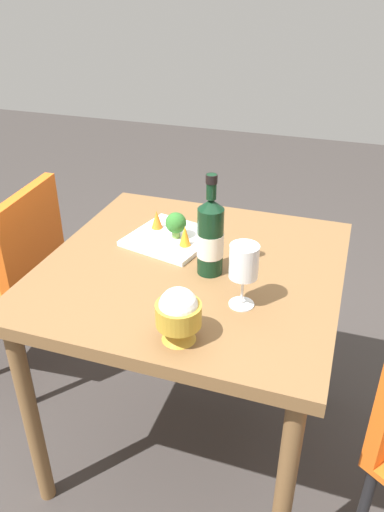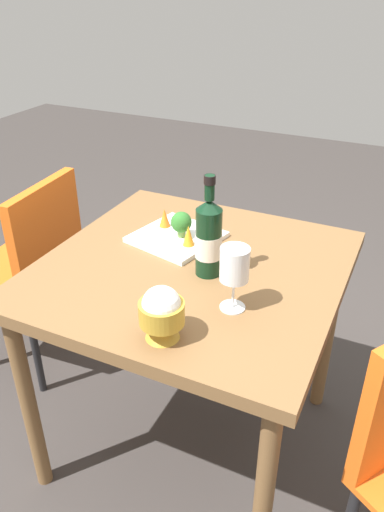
{
  "view_description": "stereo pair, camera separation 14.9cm",
  "coord_description": "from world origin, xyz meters",
  "views": [
    {
      "loc": [
        0.42,
        -1.23,
        1.53
      ],
      "look_at": [
        0.0,
        0.0,
        0.79
      ],
      "focal_mm": 35.13,
      "sensor_mm": 36.0,
      "label": 1
    },
    {
      "loc": [
        0.55,
        -1.17,
        1.53
      ],
      "look_at": [
        0.0,
        0.0,
        0.79
      ],
      "focal_mm": 35.13,
      "sensor_mm": 36.0,
      "label": 2
    }
  ],
  "objects": [
    {
      "name": "rice_bowl",
      "position": [
        0.08,
        -0.34,
        0.83
      ],
      "size": [
        0.11,
        0.11,
        0.14
      ],
      "color": "gold",
      "rests_on": "dining_table"
    },
    {
      "name": "broccoli_floret",
      "position": [
        -0.1,
        0.12,
        0.82
      ],
      "size": [
        0.07,
        0.07,
        0.09
      ],
      "color": "#729E4C",
      "rests_on": "serving_plate"
    },
    {
      "name": "ground_plane",
      "position": [
        0.0,
        0.0,
        0.0
      ],
      "size": [
        8.0,
        8.0,
        0.0
      ],
      "primitive_type": "plane",
      "color": "#383330"
    },
    {
      "name": "carrot_garnish_left",
      "position": [
        -0.18,
        0.17,
        0.8
      ],
      "size": [
        0.04,
        0.04,
        0.06
      ],
      "color": "orange",
      "rests_on": "serving_plate"
    },
    {
      "name": "wine_glass",
      "position": [
        0.19,
        -0.15,
        0.88
      ],
      "size": [
        0.08,
        0.08,
        0.18
      ],
      "color": "white",
      "rests_on": "dining_table"
    },
    {
      "name": "wine_bottle",
      "position": [
        0.06,
        -0.02,
        0.87
      ],
      "size": [
        0.08,
        0.08,
        0.3
      ],
      "color": "black",
      "rests_on": "dining_table"
    },
    {
      "name": "carrot_garnish_right",
      "position": [
        -0.05,
        0.08,
        0.81
      ],
      "size": [
        0.04,
        0.04,
        0.07
      ],
      "color": "orange",
      "rests_on": "serving_plate"
    },
    {
      "name": "dining_table",
      "position": [
        0.0,
        0.0,
        0.66
      ],
      "size": [
        0.88,
        0.88,
        0.76
      ],
      "color": "brown",
      "rests_on": "ground_plane"
    },
    {
      "name": "chair_by_wall",
      "position": [
        -0.75,
        0.12,
        0.53
      ],
      "size": [
        0.43,
        0.43,
        0.85
      ],
      "rotation": [
        0.0,
        0.0,
        1.65
      ],
      "color": "orange",
      "rests_on": "ground_plane"
    },
    {
      "name": "serving_plate",
      "position": [
        -0.12,
        0.13,
        0.76
      ],
      "size": [
        0.3,
        0.3,
        0.02
      ],
      "rotation": [
        0.0,
        0.0,
        -0.23
      ],
      "color": "white",
      "rests_on": "dining_table"
    }
  ]
}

